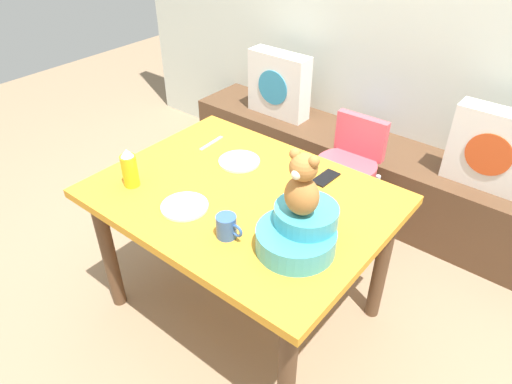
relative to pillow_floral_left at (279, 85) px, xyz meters
The scene contains 15 objects.
ground_plane 1.55m from the pillow_floral_left, 60.18° to the right, with size 8.00×8.00×0.00m, color #8C7256.
window_bench 0.83m from the pillow_floral_left, ahead, with size 2.60×0.44×0.46m, color brown.
pillow_floral_left is the anchor object (origin of this frame).
pillow_floral_right 1.42m from the pillow_floral_left, ahead, with size 0.44×0.15×0.44m.
book_stack 0.65m from the pillow_floral_left, ahead, with size 0.20×0.14×0.09m, color #4550C0.
dining_table 1.39m from the pillow_floral_left, 60.18° to the right, with size 1.27×0.96×0.74m.
highchair 0.91m from the pillow_floral_left, 27.62° to the right, with size 0.34×0.45×0.79m.
infant_seat_teal 1.73m from the pillow_floral_left, 51.01° to the right, with size 0.30×0.33×0.16m.
teddy_bear 1.76m from the pillow_floral_left, 51.02° to the right, with size 0.13×0.12×0.25m.
ketchup_bottle 1.50m from the pillow_floral_left, 79.63° to the right, with size 0.07×0.07×0.18m.
coffee_mug 1.69m from the pillow_floral_left, 60.25° to the right, with size 0.12×0.08×0.09m.
dinner_plate_near 1.15m from the pillow_floral_left, 63.11° to the right, with size 0.20×0.20×0.01m, color white.
dinner_plate_far 1.55m from the pillow_floral_left, 68.25° to the right, with size 0.20×0.20×0.01m, color white.
cell_phone 1.27m from the pillow_floral_left, 43.74° to the right, with size 0.07×0.14×0.01m, color black.
table_fork 1.02m from the pillow_floral_left, 73.65° to the right, with size 0.02×0.17×0.01m, color silver.
Camera 1 is at (1.09, -1.25, 1.92)m, focal length 32.58 mm.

